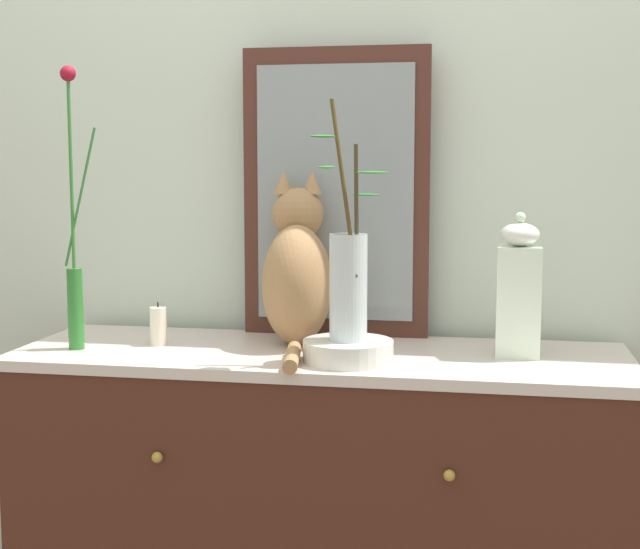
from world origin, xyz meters
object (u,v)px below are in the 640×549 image
Objects in this scene: vase_slim_green at (74,263)px; jar_lidded_porcelain at (518,291)px; sideboard at (320,535)px; cat_sitting at (297,273)px; bowl_porcelain at (348,351)px; mirror_leaning at (334,193)px; vase_glass_clear at (348,281)px; candle_pillar at (158,326)px.

jar_lidded_porcelain is at bearing 6.19° from vase_slim_green.
vase_slim_green is 2.01× the size of jar_lidded_porcelain.
jar_lidded_porcelain is (0.45, 0.03, 0.59)m from sideboard.
cat_sitting is at bearing 131.84° from sideboard.
vase_slim_green is 3.28× the size of bowl_porcelain.
mirror_leaning is 0.37m from vase_glass_clear.
bowl_porcelain is at bearing -51.59° from sideboard.
sideboard is 0.63m from cat_sitting.
mirror_leaning is at bearing 90.77° from sideboard.
vase_glass_clear is 0.39m from jar_lidded_porcelain.
candle_pillar is at bearing -177.75° from jar_lidded_porcelain.
vase_slim_green reaches higher than sideboard.
jar_lidded_porcelain is at bearing -5.32° from cat_sitting.
vase_glass_clear is (0.00, -0.00, 0.16)m from bowl_porcelain.
vase_glass_clear is at bearing -86.46° from bowl_porcelain.
mirror_leaning is at bearing 28.60° from candle_pillar.
cat_sitting reaches higher than sideboard.
bowl_porcelain is 0.41m from jar_lidded_porcelain.
cat_sitting is at bearing 174.68° from jar_lidded_porcelain.
sideboard is 0.64m from vase_glass_clear.
cat_sitting is 4.41× the size of candle_pillar.
candle_pillar is at bearing -165.85° from cat_sitting.
vase_slim_green is (-0.57, -0.08, 0.65)m from sideboard.
vase_slim_green is (-0.50, -0.16, 0.03)m from cat_sitting.
candle_pillar reaches higher than bowl_porcelain.
bowl_porcelain is 0.61× the size of jar_lidded_porcelain.
mirror_leaning is at bearing 158.21° from jar_lidded_porcelain.
mirror_leaning is (-0.00, 0.21, 0.81)m from sideboard.
sideboard is 4.34× the size of jar_lidded_porcelain.
sideboard is 13.62× the size of candle_pillar.
cat_sitting is 0.36m from candle_pillar.
bowl_porcelain is 0.16m from vase_glass_clear.
bowl_porcelain is at bearing 93.54° from vase_glass_clear.
mirror_leaning reaches higher than vase_slim_green.
bowl_porcelain is at bearing -12.07° from candle_pillar.
mirror_leaning is at bearing 105.08° from vase_glass_clear.
vase_glass_clear is (0.09, -0.32, -0.18)m from mirror_leaning.
bowl_porcelain is (0.65, -0.02, -0.18)m from vase_slim_green.
vase_slim_green is 1.03m from jar_lidded_porcelain.
vase_slim_green is (-0.57, -0.29, -0.16)m from mirror_leaning.
jar_lidded_porcelain is at bearing -21.79° from mirror_leaning.
vase_glass_clear is 0.51m from candle_pillar.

